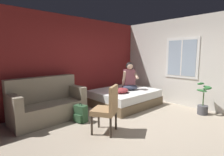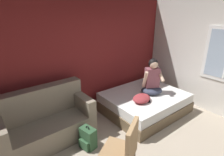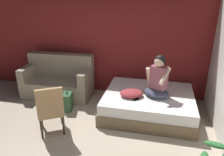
# 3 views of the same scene
# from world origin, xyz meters

# --- Properties ---
(ground_plane) EXTENTS (40.00, 40.00, 0.00)m
(ground_plane) POSITION_xyz_m (0.00, 0.00, 0.00)
(ground_plane) COLOR tan
(wall_back_accent) EXTENTS (9.96, 0.16, 2.70)m
(wall_back_accent) POSITION_xyz_m (0.00, 2.59, 1.35)
(wall_back_accent) COLOR maroon
(wall_back_accent) RESTS_ON ground
(wall_side_with_window) EXTENTS (0.19, 6.41, 2.70)m
(wall_side_with_window) POSITION_xyz_m (2.56, 0.01, 1.35)
(wall_side_with_window) COLOR silver
(wall_side_with_window) RESTS_ON ground
(bed) EXTENTS (1.92, 1.59, 0.48)m
(bed) POSITION_xyz_m (1.17, 1.59, 0.24)
(bed) COLOR brown
(bed) RESTS_ON ground
(couch) EXTENTS (1.72, 0.87, 1.04)m
(couch) POSITION_xyz_m (-1.13, 2.00, 0.39)
(couch) COLOR gray
(couch) RESTS_ON ground
(side_chair) EXTENTS (0.63, 0.63, 0.98)m
(side_chair) POSITION_xyz_m (-0.53, 0.45, 0.53)
(side_chair) COLOR #382D23
(side_chair) RESTS_ON ground
(person_seated) EXTENTS (0.66, 0.62, 0.88)m
(person_seated) POSITION_xyz_m (1.34, 1.52, 0.84)
(person_seated) COLOR #383D51
(person_seated) RESTS_ON bed
(backpack) EXTENTS (0.28, 0.33, 0.46)m
(backpack) POSITION_xyz_m (-0.62, 1.33, 0.19)
(backpack) COLOR #2D5133
(backpack) RESTS_ON ground
(throw_pillow) EXTENTS (0.57, 0.49, 0.14)m
(throw_pillow) POSITION_xyz_m (0.82, 1.37, 0.55)
(throw_pillow) COLOR #993338
(throw_pillow) RESTS_ON bed
(cell_phone) EXTENTS (0.14, 0.15, 0.01)m
(cell_phone) POSITION_xyz_m (0.94, 1.25, 0.48)
(cell_phone) COLOR black
(cell_phone) RESTS_ON bed
(potted_plant) EXTENTS (0.39, 0.37, 0.85)m
(potted_plant) POSITION_xyz_m (2.07, -0.45, 0.30)
(potted_plant) COLOR #4C4C51
(potted_plant) RESTS_ON ground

